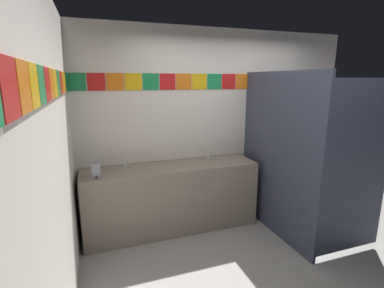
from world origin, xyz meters
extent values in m
plane|color=gray|center=(0.00, 0.00, 0.00)|extent=(8.67, 8.67, 0.00)
cube|color=silver|center=(0.00, 1.50, 1.31)|extent=(3.94, 0.08, 2.62)
cube|color=#1E8C4C|center=(-1.86, 1.45, 1.92)|extent=(0.21, 0.01, 0.21)
cube|color=red|center=(-1.64, 1.45, 1.92)|extent=(0.21, 0.01, 0.21)
cube|color=orange|center=(-1.42, 1.45, 1.92)|extent=(0.21, 0.01, 0.21)
cube|color=yellow|center=(-1.20, 1.45, 1.92)|extent=(0.21, 0.01, 0.21)
cube|color=#1E8C4C|center=(-0.99, 1.45, 1.92)|extent=(0.21, 0.01, 0.21)
cube|color=red|center=(-0.77, 1.45, 1.92)|extent=(0.21, 0.01, 0.21)
cube|color=orange|center=(-0.55, 1.45, 1.92)|extent=(0.21, 0.01, 0.21)
cube|color=yellow|center=(-0.33, 1.45, 1.92)|extent=(0.21, 0.01, 0.21)
cube|color=#1E8C4C|center=(-0.11, 1.45, 1.92)|extent=(0.21, 0.01, 0.21)
cube|color=red|center=(0.11, 1.45, 1.92)|extent=(0.21, 0.01, 0.21)
cube|color=orange|center=(0.33, 1.45, 1.92)|extent=(0.21, 0.01, 0.21)
cube|color=yellow|center=(0.55, 1.45, 1.92)|extent=(0.21, 0.01, 0.21)
cube|color=#1E8C4C|center=(0.77, 1.45, 1.92)|extent=(0.21, 0.01, 0.21)
cube|color=red|center=(0.99, 1.45, 1.92)|extent=(0.21, 0.01, 0.21)
cube|color=orange|center=(1.20, 1.45, 1.92)|extent=(0.21, 0.01, 0.21)
cube|color=yellow|center=(1.42, 1.45, 1.92)|extent=(0.21, 0.01, 0.21)
cube|color=#1E8C4C|center=(1.64, 1.45, 1.92)|extent=(0.21, 0.01, 0.21)
cube|color=red|center=(1.86, 1.45, 1.92)|extent=(0.21, 0.01, 0.21)
cube|color=silver|center=(-2.01, 0.00, 1.31)|extent=(0.08, 2.92, 2.62)
cube|color=red|center=(-1.96, -1.12, 1.92)|extent=(0.01, 0.21, 0.21)
cube|color=orange|center=(-1.96, -0.90, 1.92)|extent=(0.01, 0.21, 0.21)
cube|color=yellow|center=(-1.96, -0.67, 1.92)|extent=(0.01, 0.21, 0.21)
cube|color=#1E8C4C|center=(-1.96, -0.45, 1.92)|extent=(0.01, 0.21, 0.21)
cube|color=red|center=(-1.96, -0.22, 1.92)|extent=(0.01, 0.21, 0.21)
cube|color=orange|center=(-1.96, 0.00, 1.92)|extent=(0.01, 0.21, 0.21)
cube|color=yellow|center=(-1.96, 0.22, 1.92)|extent=(0.01, 0.21, 0.21)
cube|color=#1E8C4C|center=(-1.96, 0.45, 1.92)|extent=(0.01, 0.21, 0.21)
cube|color=red|center=(-1.96, 0.67, 1.92)|extent=(0.01, 0.21, 0.21)
cube|color=orange|center=(-1.96, 0.90, 1.92)|extent=(0.01, 0.21, 0.21)
cube|color=yellow|center=(-1.96, 1.12, 1.92)|extent=(0.01, 0.21, 0.21)
cube|color=#1E8C4C|center=(-1.96, 1.35, 1.92)|extent=(0.01, 0.21, 0.21)
cube|color=gray|center=(-0.81, 1.18, 0.43)|extent=(2.22, 0.55, 0.87)
cube|color=gray|center=(-0.81, 1.44, 0.83)|extent=(2.22, 0.03, 0.08)
cylinder|color=white|center=(-1.36, 1.15, 0.81)|extent=(0.34, 0.34, 0.10)
cylinder|color=white|center=(-0.25, 1.15, 0.81)|extent=(0.34, 0.34, 0.10)
cylinder|color=silver|center=(-1.36, 1.29, 0.89)|extent=(0.04, 0.04, 0.05)
cylinder|color=silver|center=(-1.36, 1.24, 0.96)|extent=(0.02, 0.06, 0.09)
cylinder|color=silver|center=(-0.25, 1.29, 0.89)|extent=(0.04, 0.04, 0.05)
cylinder|color=silver|center=(-0.25, 1.24, 0.96)|extent=(0.02, 0.06, 0.09)
cube|color=gray|center=(-1.72, 1.02, 0.95)|extent=(0.09, 0.07, 0.16)
cylinder|color=black|center=(-1.72, 0.98, 0.89)|extent=(0.02, 0.02, 0.03)
cube|color=#33384C|center=(0.42, 0.69, 1.02)|extent=(0.04, 1.54, 2.04)
cube|color=#33384C|center=(0.87, -0.06, 1.02)|extent=(0.90, 0.04, 1.88)
cylinder|color=silver|center=(0.44, -0.06, 1.12)|extent=(0.02, 0.02, 0.10)
cylinder|color=white|center=(0.93, 0.93, 0.20)|extent=(0.38, 0.38, 0.40)
torus|color=white|center=(0.93, 0.93, 0.42)|extent=(0.39, 0.39, 0.05)
cube|color=white|center=(0.93, 1.14, 0.57)|extent=(0.34, 0.17, 0.34)
camera|label=1|loc=(-1.72, -2.19, 1.94)|focal=26.64mm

